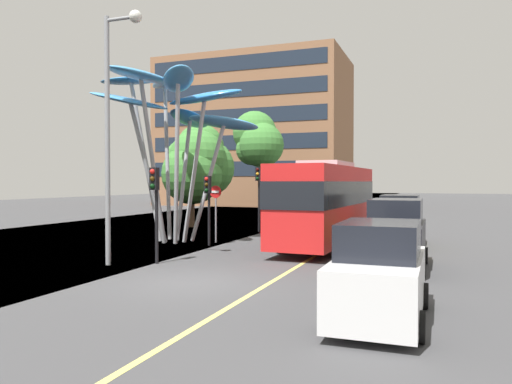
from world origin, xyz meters
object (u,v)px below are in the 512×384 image
Objects in this scene: red_bus at (327,200)px; street_lamp at (114,109)px; traffic_light_island_mid at (258,185)px; car_parked_near at (380,274)px; leaf_sculpture at (174,106)px; traffic_light_kerb_near at (155,194)px; no_entry_sign at (216,205)px; traffic_light_kerb_far at (208,195)px; car_parked_far at (400,222)px; car_parked_mid at (396,236)px.

street_lamp is at bearing -127.73° from red_bus.
red_bus is 2.67× the size of traffic_light_island_mid.
leaf_sculpture is at bearing 136.47° from car_parked_near.
traffic_light_kerb_near is 6.52m from no_entry_sign.
car_parked_far is (8.30, 2.98, -1.25)m from traffic_light_kerb_far.
red_bus is 2.29× the size of car_parked_mid.
traffic_light_kerb_far is (-0.45, 5.21, -0.17)m from traffic_light_kerb_near.
traffic_light_kerb_near reaches higher than no_entry_sign.
no_entry_sign is (-0.20, 1.24, -0.51)m from traffic_light_kerb_far.
no_entry_sign is (0.54, 7.19, -3.68)m from street_lamp.
car_parked_mid is at bearing 91.62° from car_parked_near.
traffic_light_kerb_far is 0.76× the size of car_parked_near.
traffic_light_island_mid is at bearing 131.20° from car_parked_mid.
traffic_light_kerb_far reaches higher than car_parked_far.
red_bus is at bearing 52.27° from street_lamp.
leaf_sculpture reaches higher than traffic_light_kerb_far.
traffic_light_kerb_far is (2.24, -0.80, -4.33)m from leaf_sculpture.
traffic_light_kerb_near is at bearing -85.11° from traffic_light_kerb_far.
red_bus is at bearing 125.40° from car_parked_mid.
traffic_light_island_mid is at bearing 86.51° from street_lamp.
car_parked_far reaches higher than car_parked_near.
traffic_light_kerb_near is at bearing -133.82° from car_parked_far.
car_parked_near is at bearing -72.28° from red_bus.
leaf_sculpture is at bearing -173.16° from red_bus.
street_lamp is (1.50, -6.74, -1.16)m from leaf_sculpture.
traffic_light_kerb_near is 0.91× the size of traffic_light_island_mid.
car_parked_near is at bearing -50.54° from no_entry_sign.
traffic_light_kerb_far is at bearing -19.64° from leaf_sculpture.
street_lamp is at bearing -93.49° from traffic_light_island_mid.
traffic_light_island_mid is at bearing 92.02° from traffic_light_kerb_near.
leaf_sculpture is 2.51× the size of traffic_light_kerb_near.
traffic_light_island_mid is (-5.14, 4.96, 0.64)m from red_bus.
traffic_light_kerb_far is (-5.16, -1.69, 0.23)m from red_bus.
street_lamp is at bearing -148.10° from traffic_light_kerb_near.
car_parked_near is 0.48× the size of street_lamp.
street_lamp is 8.09m from no_entry_sign.
street_lamp reaches higher than no_entry_sign.
traffic_light_island_mid is 9.20m from car_parked_far.
traffic_light_kerb_far is 13.16m from car_parked_near.
street_lamp is (-0.74, -5.94, 3.16)m from traffic_light_kerb_far.
traffic_light_kerb_far is at bearing -161.91° from red_bus.
traffic_light_island_mid reaches higher than car_parked_far.
no_entry_sign reaches higher than car_parked_far.
traffic_light_island_mid is at bearing 89.77° from traffic_light_kerb_far.
car_parked_mid is at bearing 14.01° from traffic_light_kerb_near.
street_lamp reaches higher than leaf_sculpture.
leaf_sculpture is 1.96× the size of car_parked_mid.
car_parked_near is 11.20m from street_lamp.
leaf_sculpture is 3.14× the size of no_entry_sign.
no_entry_sign is at bearing 12.22° from leaf_sculpture.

